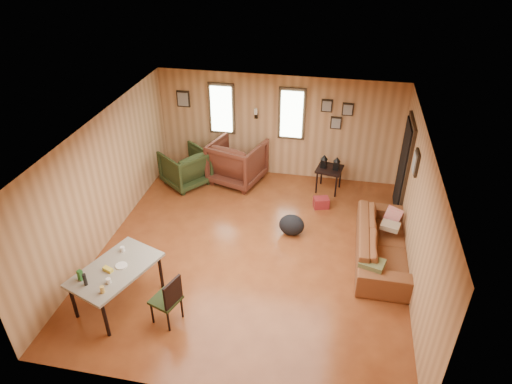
{
  "coord_description": "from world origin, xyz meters",
  "views": [
    {
      "loc": [
        1.36,
        -6.47,
        5.41
      ],
      "look_at": [
        0.0,
        0.4,
        1.05
      ],
      "focal_mm": 32.0,
      "sensor_mm": 36.0,
      "label": 1
    }
  ],
  "objects_px": {
    "side_table": "(330,167)",
    "recliner_green": "(185,166)",
    "dining_table": "(115,272)",
    "sofa": "(383,238)",
    "end_table": "(218,157)",
    "recliner_brown": "(237,159)"
  },
  "relations": [
    {
      "from": "end_table",
      "to": "sofa",
      "type": "bearing_deg",
      "value": -34.72
    },
    {
      "from": "recliner_brown",
      "to": "side_table",
      "type": "distance_m",
      "value": 2.09
    },
    {
      "from": "recliner_brown",
      "to": "side_table",
      "type": "bearing_deg",
      "value": -163.71
    },
    {
      "from": "side_table",
      "to": "dining_table",
      "type": "height_order",
      "value": "dining_table"
    },
    {
      "from": "recliner_green",
      "to": "side_table",
      "type": "height_order",
      "value": "recliner_green"
    },
    {
      "from": "side_table",
      "to": "recliner_green",
      "type": "bearing_deg",
      "value": -173.94
    },
    {
      "from": "sofa",
      "to": "side_table",
      "type": "height_order",
      "value": "sofa"
    },
    {
      "from": "dining_table",
      "to": "recliner_green",
      "type": "bearing_deg",
      "value": 112.72
    },
    {
      "from": "sofa",
      "to": "end_table",
      "type": "height_order",
      "value": "sofa"
    },
    {
      "from": "sofa",
      "to": "side_table",
      "type": "relative_size",
      "value": 2.62
    },
    {
      "from": "end_table",
      "to": "dining_table",
      "type": "relative_size",
      "value": 0.39
    },
    {
      "from": "sofa",
      "to": "recliner_brown",
      "type": "relative_size",
      "value": 2.04
    },
    {
      "from": "side_table",
      "to": "dining_table",
      "type": "distance_m",
      "value": 5.14
    },
    {
      "from": "sofa",
      "to": "end_table",
      "type": "distance_m",
      "value": 4.57
    },
    {
      "from": "sofa",
      "to": "end_table",
      "type": "bearing_deg",
      "value": 55.44
    },
    {
      "from": "sofa",
      "to": "side_table",
      "type": "bearing_deg",
      "value": 26.52
    },
    {
      "from": "recliner_brown",
      "to": "recliner_green",
      "type": "height_order",
      "value": "recliner_brown"
    },
    {
      "from": "dining_table",
      "to": "side_table",
      "type": "bearing_deg",
      "value": 73.73
    },
    {
      "from": "recliner_green",
      "to": "dining_table",
      "type": "xyz_separation_m",
      "value": [
        0.16,
        -3.78,
        0.18
      ]
    },
    {
      "from": "end_table",
      "to": "side_table",
      "type": "xyz_separation_m",
      "value": [
        2.67,
        -0.42,
        0.24
      ]
    },
    {
      "from": "recliner_green",
      "to": "end_table",
      "type": "height_order",
      "value": "recliner_green"
    },
    {
      "from": "side_table",
      "to": "dining_table",
      "type": "xyz_separation_m",
      "value": [
        -3.06,
        -4.12,
        0.05
      ]
    }
  ]
}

